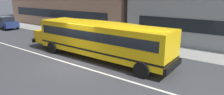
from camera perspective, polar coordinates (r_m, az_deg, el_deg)
ground_plane at (r=13.07m, az=-11.53°, el=-4.79°), size 400.00×400.00×0.00m
sidewalk_far at (r=18.34m, az=5.11°, el=1.26°), size 120.00×3.00×0.01m
lane_centreline at (r=13.07m, az=-11.53°, el=-4.77°), size 110.00×0.16×0.01m
school_bus at (r=13.57m, az=-4.15°, el=3.17°), size 11.91×2.84×2.66m
parked_car_dark_blue_beside_sign at (r=29.61m, az=-28.63°, el=6.42°), size 3.94×1.96×1.64m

